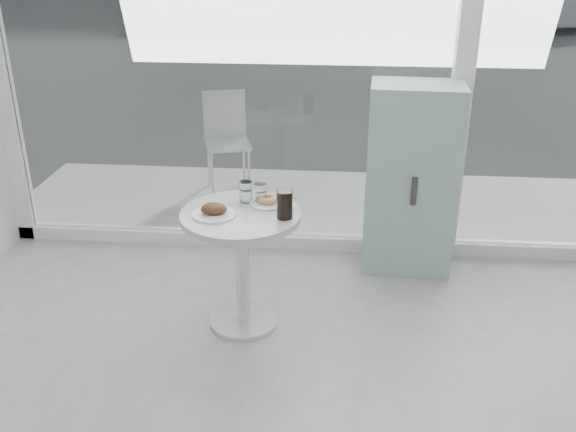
# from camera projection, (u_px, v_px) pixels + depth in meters

# --- Properties ---
(room_shell) EXTENTS (6.00, 6.00, 6.00)m
(room_shell) POSITION_uv_depth(u_px,v_px,m) (287.00, 200.00, 1.05)
(room_shell) COLOR white
(room_shell) RESTS_ON ground
(storefront) EXTENTS (5.00, 0.14, 3.00)m
(storefront) POSITION_uv_depth(u_px,v_px,m) (345.00, 24.00, 4.36)
(storefront) COLOR white
(storefront) RESTS_ON ground
(main_table) EXTENTS (0.72, 0.72, 0.77)m
(main_table) POSITION_uv_depth(u_px,v_px,m) (242.00, 246.00, 3.88)
(main_table) COLOR silver
(main_table) RESTS_ON ground
(patio_deck) EXTENTS (5.60, 1.60, 0.05)m
(patio_deck) POSITION_uv_depth(u_px,v_px,m) (331.00, 205.00, 5.78)
(patio_deck) COLOR silver
(patio_deck) RESTS_ON ground
(street) EXTENTS (40.00, 24.00, 0.00)m
(street) POSITION_uv_depth(u_px,v_px,m) (344.00, 23.00, 16.87)
(street) COLOR #393939
(street) RESTS_ON ground
(mint_cabinet) EXTENTS (0.65, 0.46, 1.36)m
(mint_cabinet) POSITION_uv_depth(u_px,v_px,m) (411.00, 180.00, 4.53)
(mint_cabinet) COLOR #87AC9B
(mint_cabinet) RESTS_ON ground
(patio_chair) EXTENTS (0.49, 0.49, 0.91)m
(patio_chair) POSITION_uv_depth(u_px,v_px,m) (227.00, 135.00, 5.89)
(patio_chair) COLOR silver
(patio_chair) RESTS_ON patio_deck
(car_silver) EXTENTS (4.33, 2.39, 1.35)m
(car_silver) POSITION_uv_depth(u_px,v_px,m) (543.00, 3.00, 15.11)
(car_silver) COLOR #B1B3B9
(car_silver) RESTS_ON street
(plate_fritter) EXTENTS (0.26, 0.26, 0.07)m
(plate_fritter) POSITION_uv_depth(u_px,v_px,m) (215.00, 211.00, 3.75)
(plate_fritter) COLOR white
(plate_fritter) RESTS_ON main_table
(plate_donut) EXTENTS (0.22, 0.22, 0.05)m
(plate_donut) POSITION_uv_depth(u_px,v_px,m) (268.00, 201.00, 3.90)
(plate_donut) COLOR white
(plate_donut) RESTS_ON main_table
(water_tumbler_a) EXTENTS (0.08, 0.08, 0.13)m
(water_tumbler_a) POSITION_uv_depth(u_px,v_px,m) (246.00, 193.00, 3.92)
(water_tumbler_a) COLOR white
(water_tumbler_a) RESTS_ON main_table
(water_tumbler_b) EXTENTS (0.08, 0.08, 0.12)m
(water_tumbler_b) POSITION_uv_depth(u_px,v_px,m) (260.00, 194.00, 3.91)
(water_tumbler_b) COLOR white
(water_tumbler_b) RESTS_ON main_table
(cola_glass) EXTENTS (0.09, 0.09, 0.18)m
(cola_glass) POSITION_uv_depth(u_px,v_px,m) (285.00, 204.00, 3.69)
(cola_glass) COLOR white
(cola_glass) RESTS_ON main_table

